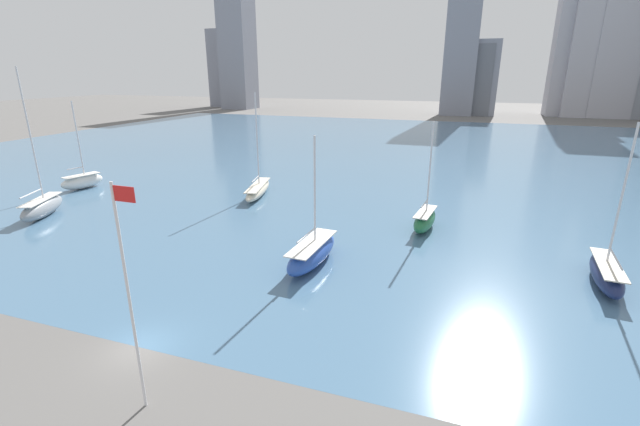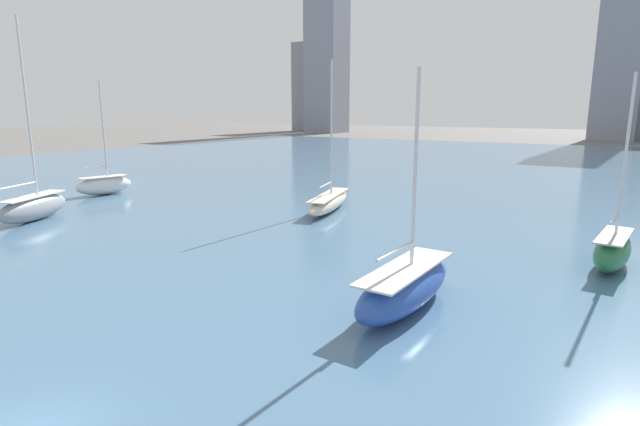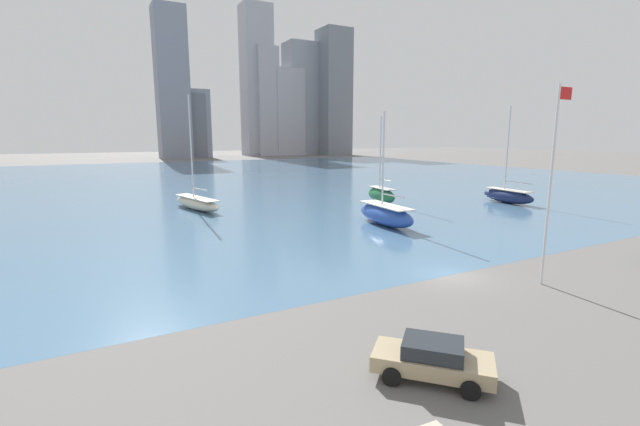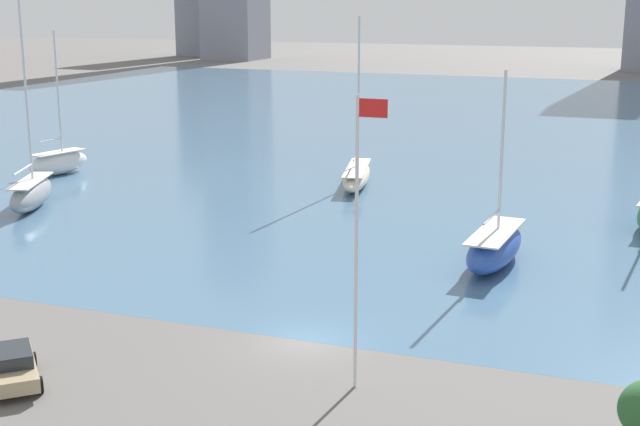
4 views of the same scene
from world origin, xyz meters
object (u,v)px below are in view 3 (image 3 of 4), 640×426
flag_pole (551,180)px  sailboat_navy (508,195)px  sailboat_cream (197,203)px  sailboat_green (381,195)px  parked_sedan_tan (432,359)px  sailboat_blue (385,214)px

flag_pole → sailboat_navy: 34.92m
flag_pole → sailboat_cream: 39.80m
sailboat_green → parked_sedan_tan: 43.00m
sailboat_navy → sailboat_blue: size_ratio=1.13×
sailboat_navy → sailboat_green: size_ratio=1.11×
sailboat_blue → parked_sedan_tan: size_ratio=2.56×
sailboat_green → parked_sedan_tan: sailboat_green is taller
sailboat_cream → sailboat_green: 24.11m
sailboat_cream → parked_sedan_tan: sailboat_cream is taller
sailboat_green → sailboat_navy: bearing=-21.4°
parked_sedan_tan → sailboat_cream: bearing=45.5°
flag_pole → sailboat_cream: size_ratio=0.86×
sailboat_navy → sailboat_green: (-15.08, 8.21, 0.12)m
flag_pole → sailboat_cream: bearing=108.4°
sailboat_cream → sailboat_green: bearing=-28.4°
sailboat_blue → sailboat_green: (8.54, 12.25, 0.03)m
sailboat_navy → flag_pole: bearing=-134.4°
sailboat_navy → sailboat_cream: sailboat_cream is taller
flag_pole → sailboat_navy: sailboat_navy is taller
sailboat_blue → sailboat_cream: 23.75m
flag_pole → parked_sedan_tan: 15.11m
sailboat_green → parked_sedan_tan: size_ratio=2.60×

